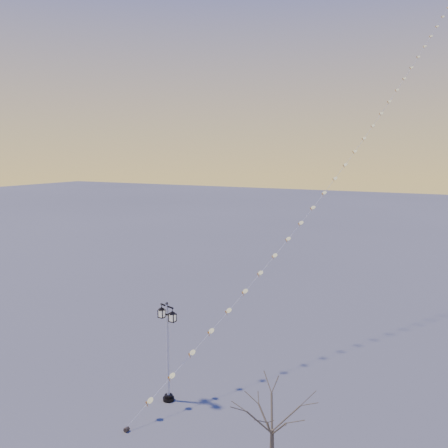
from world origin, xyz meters
The scene contains 4 objects.
ground centered at (0.00, 0.00, 0.00)m, with size 300.00×300.00×0.00m, color slate.
street_lamp centered at (0.32, 2.60, 3.06)m, with size 1.36×0.77×5.53m.
bare_tree centered at (7.67, -0.76, 2.81)m, with size 2.44×2.44×4.05m.
kite_train centered at (6.74, 24.50, 18.46)m, with size 13.72×51.18×37.07m.
Camera 1 is at (14.24, -17.62, 13.36)m, focal length 38.49 mm.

